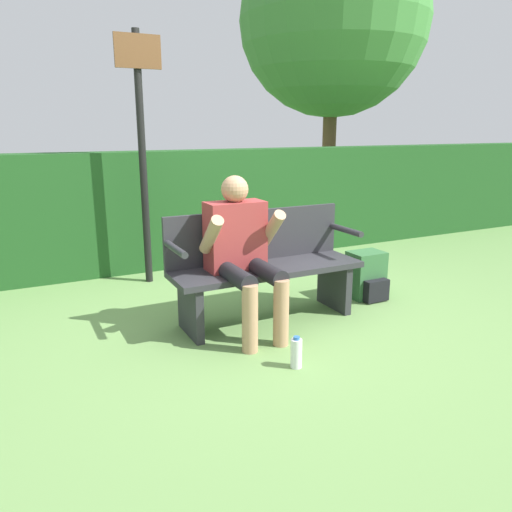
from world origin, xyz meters
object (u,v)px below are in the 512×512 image
(person_seated, at_px, (242,248))
(signpost, at_px, (142,141))
(water_bottle, at_px, (296,353))
(backpack, at_px, (367,276))
(tree, at_px, (333,20))
(park_bench, at_px, (264,265))

(person_seated, bearing_deg, signpost, 101.93)
(water_bottle, bearing_deg, backpack, 34.90)
(tree, bearing_deg, water_bottle, -126.42)
(person_seated, height_order, signpost, signpost)
(backpack, relative_size, water_bottle, 1.98)
(backpack, xyz_separation_m, water_bottle, (-1.27, -0.88, -0.10))
(water_bottle, height_order, tree, tree)
(water_bottle, distance_m, signpost, 2.59)
(person_seated, distance_m, backpack, 1.39)
(person_seated, xyz_separation_m, backpack, (1.31, 0.16, -0.44))
(backpack, xyz_separation_m, tree, (2.00, 3.54, 2.88))
(backpack, distance_m, tree, 4.98)
(person_seated, xyz_separation_m, water_bottle, (0.04, -0.73, -0.54))
(park_bench, height_order, water_bottle, park_bench)
(person_seated, relative_size, backpack, 2.75)
(signpost, xyz_separation_m, tree, (3.62, 2.19, 1.71))
(person_seated, height_order, tree, tree)
(park_bench, height_order, tree, tree)
(signpost, bearing_deg, water_bottle, -80.86)
(person_seated, relative_size, tree, 0.25)
(person_seated, bearing_deg, water_bottle, -86.79)
(park_bench, bearing_deg, person_seated, -152.31)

